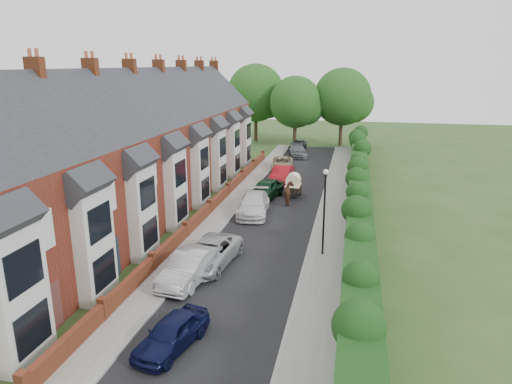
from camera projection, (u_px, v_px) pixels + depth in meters
The scene contains 24 objects.
ground at pixel (250, 281), 23.41m from camera, with size 140.00×140.00×0.00m, color #2D4C1E.
road at pixel (276, 214), 33.86m from camera, with size 6.00×58.00×0.02m, color black.
pavement_hedge_side at pixel (332, 217), 33.01m from camera, with size 2.20×58.00×0.12m, color gray.
pavement_house_side at pixel (227, 210), 34.63m from camera, with size 1.70×58.00×0.12m, color gray.
kerb_hedge_side at pixel (318, 216), 33.22m from camera, with size 0.18×58.00×0.13m, color #979892.
kerb_house_side at pixel (237, 210), 34.46m from camera, with size 0.18×58.00×0.13m, color #979892.
hedge at pixel (359, 198), 32.22m from camera, with size 2.10×58.00×2.85m.
terrace_row at pixel (137, 152), 33.80m from camera, with size 9.05×40.50×11.50m.
garden_wall_row at pixel (210, 208), 33.78m from camera, with size 0.35×40.35×1.10m.
lamppost at pixel (325, 202), 25.59m from camera, with size 0.32×0.32×5.16m.
tree_far_left at pixel (298, 103), 60.10m from camera, with size 7.14×6.80×9.29m.
tree_far_right at pixel (345, 98), 60.59m from camera, with size 7.98×7.60×10.31m.
tree_far_back at pixel (259, 94), 63.89m from camera, with size 8.40×8.00×10.82m.
car_navy at pixel (172, 333), 17.75m from camera, with size 1.52×3.77×1.29m, color #0B0F34.
car_silver_a at pixel (190, 267), 23.24m from camera, with size 1.64×4.71×1.55m, color #B0B0B5.
car_silver_b at pixel (209, 253), 25.06m from camera, with size 2.39×5.18×1.44m, color #A8ABB0.
car_white at pixel (254, 204), 33.61m from camera, with size 2.13×5.24×1.52m, color silver.
car_green at pixel (266, 189), 37.59m from camera, with size 1.87×4.64×1.58m, color black.
car_red at pixel (282, 174), 42.70m from camera, with size 1.62×4.65×1.53m, color maroon.
car_beige at pixel (282, 163), 47.99m from camera, with size 2.15×4.66×1.29m, color tan.
car_grey at pixel (298, 151), 54.57m from camera, with size 1.91×4.70×1.36m, color slate.
car_black at pixel (298, 145), 59.00m from camera, with size 1.54×3.83×1.31m, color black.
horse at pixel (289, 194), 36.05m from camera, with size 0.91×2.00×1.69m, color #56311F.
horse_cart at pixel (293, 183), 38.00m from camera, with size 1.26×2.77×2.00m.
Camera 1 is at (4.81, -20.74, 10.76)m, focal length 32.00 mm.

